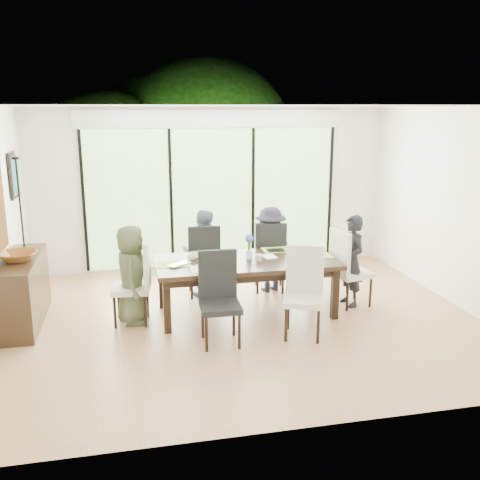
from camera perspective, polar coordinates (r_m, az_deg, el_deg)
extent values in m
cube|color=#995E3D|center=(7.05, 0.43, -8.44)|extent=(6.00, 5.00, 0.01)
cube|color=white|center=(6.52, 0.47, 14.17)|extent=(6.00, 5.00, 0.01)
cube|color=white|center=(9.08, -3.00, 5.51)|extent=(6.00, 0.02, 2.70)
cube|color=silver|center=(4.31, 7.71, -4.14)|extent=(6.00, 0.02, 2.70)
cube|color=silver|center=(7.86, 22.43, 3.15)|extent=(0.02, 5.00, 2.70)
cube|color=#598C3F|center=(9.07, -2.94, 4.54)|extent=(4.20, 0.02, 2.30)
cube|color=white|center=(8.94, -3.04, 12.78)|extent=(4.40, 0.06, 0.28)
cube|color=black|center=(8.97, -16.32, 3.89)|extent=(0.05, 0.04, 2.30)
cube|color=black|center=(8.97, -7.36, 4.35)|extent=(0.05, 0.04, 2.30)
cube|color=black|center=(9.19, 1.39, 4.68)|extent=(0.05, 0.04, 2.30)
cube|color=black|center=(9.61, 9.57, 4.90)|extent=(0.05, 0.04, 2.30)
cube|color=brown|center=(10.24, -3.69, -1.55)|extent=(6.00, 1.80, 0.10)
cube|color=brown|center=(10.87, -4.36, 2.61)|extent=(6.00, 0.08, 0.06)
sphere|color=#14380F|center=(11.64, -14.02, 7.42)|extent=(3.20, 3.20, 3.20)
sphere|color=#14380F|center=(12.33, -3.63, 9.83)|extent=(4.00, 4.00, 4.00)
sphere|color=#14380F|center=(12.01, 5.58, 7.10)|extent=(2.80, 2.80, 2.80)
sphere|color=#14380F|center=(12.93, -8.53, 9.10)|extent=(3.60, 3.60, 3.60)
cube|color=black|center=(7.01, 0.67, -2.37)|extent=(2.37, 1.08, 0.06)
cube|color=black|center=(7.04, 0.67, -3.06)|extent=(2.17, 0.89, 0.10)
cube|color=black|center=(6.58, -7.79, -7.02)|extent=(0.09, 0.09, 0.68)
cube|color=black|center=(7.05, 10.08, -5.66)|extent=(0.09, 0.09, 0.68)
cube|color=black|center=(7.39, -8.31, -4.67)|extent=(0.09, 0.09, 0.68)
cube|color=black|center=(7.81, 7.73, -3.62)|extent=(0.09, 0.09, 0.68)
imported|color=#444D33|center=(6.87, -11.48, -3.64)|extent=(0.44, 0.63, 1.27)
imported|color=black|center=(7.49, 11.79, -2.19)|extent=(0.46, 0.64, 1.27)
imported|color=slate|center=(7.74, -3.94, -1.39)|extent=(0.66, 0.49, 1.27)
imported|color=#251F2E|center=(7.94, 3.22, -1.00)|extent=(0.67, 0.51, 1.27)
cube|color=#8CC647|center=(6.86, -7.10, -2.55)|extent=(0.43, 0.32, 0.01)
cube|color=#87A43A|center=(7.26, 8.00, -1.66)|extent=(0.43, 0.32, 0.01)
cube|color=#84B440|center=(7.30, -3.47, -1.46)|extent=(0.43, 0.32, 0.01)
cube|color=#86B641|center=(7.51, 4.09, -1.04)|extent=(0.43, 0.32, 0.01)
cube|color=white|center=(6.62, -3.41, -3.09)|extent=(0.43, 0.32, 0.01)
cube|color=black|center=(7.27, -2.63, -1.45)|extent=(0.26, 0.18, 0.01)
cube|color=black|center=(7.45, 3.83, -1.10)|extent=(0.24, 0.17, 0.01)
cube|color=white|center=(7.14, 6.25, -1.89)|extent=(0.30, 0.22, 0.00)
cube|color=white|center=(6.62, -3.41, -2.96)|extent=(0.26, 0.26, 0.02)
cube|color=orange|center=(6.61, -3.41, -2.82)|extent=(0.20, 0.20, 0.01)
cylinder|color=silver|center=(7.05, 0.98, -1.54)|extent=(0.08, 0.08, 0.12)
cylinder|color=#337226|center=(7.02, 0.98, -0.61)|extent=(0.04, 0.04, 0.16)
sphere|color=#5257CF|center=(6.99, 0.99, 0.17)|extent=(0.11, 0.11, 0.11)
imported|color=silver|center=(6.78, -6.18, -2.66)|extent=(0.38, 0.37, 0.03)
imported|color=white|center=(7.02, -5.18, -1.75)|extent=(0.16, 0.16, 0.09)
imported|color=white|center=(6.93, 2.06, -1.93)|extent=(0.14, 0.14, 0.09)
imported|color=white|center=(7.30, 6.64, -1.19)|extent=(0.15, 0.15, 0.09)
imported|color=white|center=(7.11, 2.55, -1.84)|extent=(0.18, 0.24, 0.02)
cube|color=black|center=(7.32, -22.12, -5.04)|extent=(0.43, 1.52, 0.86)
imported|color=brown|center=(7.09, -22.60, -1.59)|extent=(0.45, 0.45, 0.11)
cylinder|color=black|center=(7.53, -21.99, -0.96)|extent=(0.10, 0.10, 0.04)
cylinder|color=black|center=(7.41, -22.41, 3.53)|extent=(0.02, 0.02, 1.19)
cylinder|color=black|center=(7.33, -22.84, 8.06)|extent=(0.10, 0.10, 0.03)
cylinder|color=silver|center=(7.33, -22.88, 8.50)|extent=(0.03, 0.03, 0.10)
cube|color=black|center=(8.26, -22.99, 6.39)|extent=(0.03, 0.55, 0.65)
cube|color=#1A4C55|center=(8.26, -22.85, 6.40)|extent=(0.01, 0.45, 0.55)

